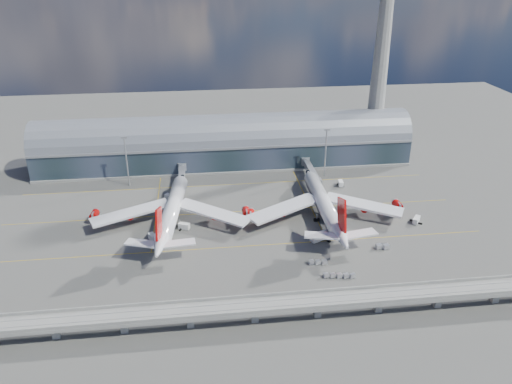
{
  "coord_description": "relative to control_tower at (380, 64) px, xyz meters",
  "views": [
    {
      "loc": [
        -14.96,
        -178.7,
        103.4
      ],
      "look_at": [
        8.42,
        10.0,
        14.0
      ],
      "focal_mm": 35.0,
      "sensor_mm": 36.0,
      "label": 1
    }
  ],
  "objects": [
    {
      "name": "floodlight_mast_left",
      "position": [
        -135.0,
        -28.0,
        -38.0
      ],
      "size": [
        3.0,
        0.7,
        25.7
      ],
      "color": "gray",
      "rests_on": "ground"
    },
    {
      "name": "terminal",
      "position": [
        -85.0,
        -5.01,
        -40.3
      ],
      "size": [
        200.0,
        30.0,
        28.0
      ],
      "color": "#1E2C32",
      "rests_on": "ground"
    },
    {
      "name": "service_truck_2",
      "position": [
        -52.63,
        -91.96,
        -49.91
      ],
      "size": [
        9.34,
        6.48,
        3.31
      ],
      "rotation": [
        0.0,
        0.0,
        2.04
      ],
      "color": "silver",
      "rests_on": "ground"
    },
    {
      "name": "cargo_train_2",
      "position": [
        -30.2,
        -101.56,
        -50.66
      ],
      "size": [
        5.72,
        2.71,
        1.87
      ],
      "rotation": [
        0.0,
        0.0,
        1.75
      ],
      "color": "gray",
      "rests_on": "ground"
    },
    {
      "name": "service_truck_1",
      "position": [
        -107.43,
        -76.21,
        -50.26
      ],
      "size": [
        5.16,
        3.73,
        2.72
      ],
      "rotation": [
        0.0,
        0.0,
        1.19
      ],
      "color": "silver",
      "rests_on": "ground"
    },
    {
      "name": "jet_bridge_right",
      "position": [
        -43.33,
        -31.82,
        -46.46
      ],
      "size": [
        4.4,
        32.0,
        7.25
      ],
      "color": "gray",
      "rests_on": "ground"
    },
    {
      "name": "guideway",
      "position": [
        -85.0,
        -138.0,
        -46.34
      ],
      "size": [
        220.0,
        8.5,
        7.2
      ],
      "color": "gray",
      "rests_on": "ground"
    },
    {
      "name": "control_tower",
      "position": [
        0.0,
        0.0,
        0.0
      ],
      "size": [
        19.0,
        19.0,
        103.0
      ],
      "color": "gray",
      "rests_on": "ground"
    },
    {
      "name": "service_truck_4",
      "position": [
        -30.06,
        -41.58,
        -50.27
      ],
      "size": [
        2.74,
        4.88,
        2.71
      ],
      "rotation": [
        0.0,
        0.0,
        -0.11
      ],
      "color": "silver",
      "rests_on": "ground"
    },
    {
      "name": "service_truck_0",
      "position": [
        -119.5,
        -85.09,
        -50.19
      ],
      "size": [
        4.95,
        7.05,
        2.8
      ],
      "rotation": [
        0.0,
        0.0,
        0.45
      ],
      "color": "silver",
      "rests_on": "ground"
    },
    {
      "name": "jet_bridge_left",
      "position": [
        -108.64,
        -29.88,
        -46.46
      ],
      "size": [
        4.4,
        28.0,
        7.25
      ],
      "color": "gray",
      "rests_on": "ground"
    },
    {
      "name": "service_truck_5",
      "position": [
        -113.47,
        -48.28,
        -50.05
      ],
      "size": [
        6.72,
        5.6,
        3.11
      ],
      "rotation": [
        0.0,
        0.0,
        0.99
      ],
      "color": "silver",
      "rests_on": "ground"
    },
    {
      "name": "taxi_lines",
      "position": [
        -85.0,
        -60.89,
        -51.63
      ],
      "size": [
        200.0,
        80.12,
        0.01
      ],
      "color": "gold",
      "rests_on": "ground"
    },
    {
      "name": "floodlight_mast_right",
      "position": [
        -35.0,
        -28.0,
        -38.0
      ],
      "size": [
        3.0,
        0.7,
        25.7
      ],
      "color": "gray",
      "rests_on": "ground"
    },
    {
      "name": "ground",
      "position": [
        -85.0,
        -83.0,
        -51.64
      ],
      "size": [
        500.0,
        500.0,
        0.0
      ],
      "primitive_type": "plane",
      "color": "#474744",
      "rests_on": "ground"
    },
    {
      "name": "airliner_left",
      "position": [
        -112.42,
        -71.55,
        -45.19
      ],
      "size": [
        70.46,
        74.1,
        22.57
      ],
      "rotation": [
        0.0,
        0.0,
        -0.12
      ],
      "color": "white",
      "rests_on": "ground"
    },
    {
      "name": "service_truck_3",
      "position": [
        -8.27,
        -82.83,
        -50.31
      ],
      "size": [
        4.87,
        5.51,
        2.59
      ],
      "rotation": [
        0.0,
        0.0,
        -0.65
      ],
      "color": "silver",
      "rests_on": "ground"
    },
    {
      "name": "cargo_train_1",
      "position": [
        -52.28,
        -118.38,
        -50.82
      ],
      "size": [
        11.81,
        3.28,
        1.56
      ],
      "rotation": [
        0.0,
        0.0,
        1.73
      ],
      "color": "gray",
      "rests_on": "ground"
    },
    {
      "name": "airliner_right",
      "position": [
        -46.88,
        -73.68,
        -45.5
      ],
      "size": [
        71.24,
        74.43,
        23.65
      ],
      "rotation": [
        0.0,
        0.0,
        -0.02
      ],
      "color": "white",
      "rests_on": "ground"
    },
    {
      "name": "cargo_train_0",
      "position": [
        -57.85,
        -109.03,
        -50.81
      ],
      "size": [
        7.22,
        2.4,
        1.59
      ],
      "rotation": [
        0.0,
        0.0,
        1.7
      ],
      "color": "gray",
      "rests_on": "ground"
    }
  ]
}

